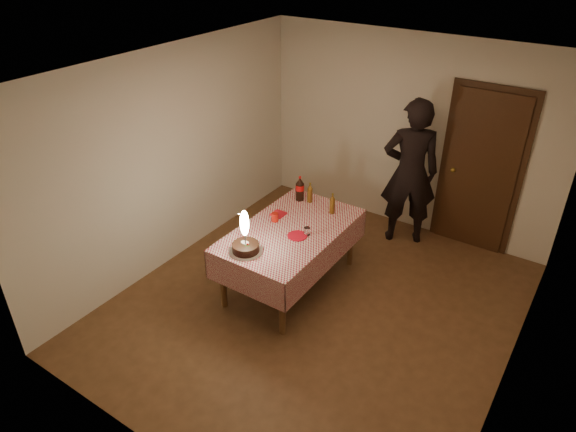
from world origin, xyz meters
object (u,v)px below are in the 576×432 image
Objects in this scene: red_plate at (297,236)px; cola_bottle at (300,189)px; clear_cup at (307,231)px; photographer at (410,173)px; red_cup at (275,217)px; amber_bottle_left at (310,193)px; amber_bottle_right at (332,204)px; dining_table at (290,237)px; birthday_cake at (245,242)px.

cola_bottle is (-0.42, 0.71, 0.15)m from red_plate.
clear_cup is 0.05× the size of photographer.
red_cup is 0.62m from amber_bottle_left.
photographer is (0.85, 1.02, 0.10)m from amber_bottle_left.
dining_table is at bearing -109.78° from amber_bottle_right.
dining_table is 0.26m from clear_cup.
red_cup is 1.89m from photographer.
clear_cup is at bearing -5.63° from red_cup.
amber_bottle_right reaches higher than dining_table.
photographer reaches higher than dining_table.
cola_bottle is at bearing 114.11° from dining_table.
red_cup reaches higher than clear_cup.
red_plate is 2.44× the size of clear_cup.
clear_cup is 1.75m from photographer.
red_cup is (-0.25, 0.05, 0.15)m from dining_table.
amber_bottle_left is 1.00× the size of amber_bottle_right.
amber_bottle_left is 1.33m from photographer.
dining_table is 0.64m from amber_bottle_right.
photographer is (0.49, 1.11, 0.10)m from amber_bottle_right.
dining_table is at bearing -65.89° from cola_bottle.
amber_bottle_left is at bearing 11.70° from cola_bottle.
birthday_cake is at bearing -89.45° from amber_bottle_left.
amber_bottle_right is at bearing -114.03° from photographer.
birthday_cake is (-0.14, -0.62, 0.22)m from dining_table.
dining_table is 0.29m from red_cup.
dining_table is at bearing -10.52° from red_cup.
amber_bottle_right is (0.45, 0.52, 0.07)m from red_cup.
birthday_cake is 5.40× the size of clear_cup.
birthday_cake is at bearing -106.20° from amber_bottle_right.
red_plate is 0.11× the size of photographer.
cola_bottle is at bearing -133.14° from photographer.
red_plate is 0.12m from clear_cup.
cola_bottle reaches higher than red_cup.
photographer reaches higher than amber_bottle_left.
red_cup is 0.31× the size of cola_bottle.
amber_bottle_right is (0.20, 0.57, 0.22)m from dining_table.
red_cup is 0.05× the size of photographer.
amber_bottle_left is (0.09, 0.61, 0.07)m from red_cup.
red_cup is 0.69m from amber_bottle_right.
red_cup is 0.46m from clear_cup.
red_plate is at bearing -131.64° from clear_cup.
clear_cup is (0.22, 0.00, 0.15)m from dining_table.
photographer is at bearing 46.86° from cola_bottle.
dining_table is 0.71m from amber_bottle_left.
red_plate is 0.69× the size of cola_bottle.
amber_bottle_right is at bearing 84.56° from red_plate.
clear_cup is (0.46, -0.05, -0.01)m from red_cup.
cola_bottle is 0.16× the size of photographer.
photographer is (0.56, 1.76, 0.21)m from red_plate.
amber_bottle_left is (-0.30, 0.74, 0.11)m from red_plate.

